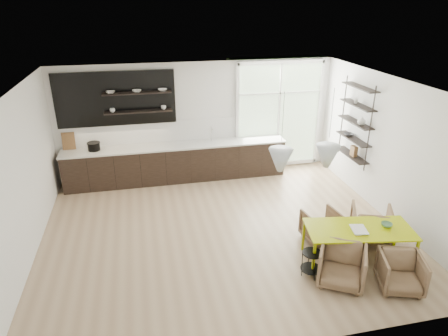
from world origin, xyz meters
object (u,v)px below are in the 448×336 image
dining_table (359,231)px  armchair_back_left (322,226)px  armchair_front_left (342,265)px  wire_stool (312,260)px  armchair_front_right (401,272)px  armchair_back_right (371,224)px

dining_table → armchair_back_left: size_ratio=2.92×
armchair_front_left → wire_stool: size_ratio=1.64×
dining_table → armchair_front_right: (0.31, -0.81, -0.31)m
armchair_front_left → armchair_front_right: size_ratio=1.11×
armchair_front_right → wire_stool: size_ratio=1.48×
armchair_back_right → armchair_front_right: bearing=103.6°
armchair_back_left → armchair_back_right: bearing=161.4°
armchair_front_right → armchair_back_right: bearing=95.8°
dining_table → armchair_back_right: size_ratio=2.59×
dining_table → armchair_back_left: 0.87m
armchair_back_left → armchair_back_right: (0.92, -0.18, 0.04)m
armchair_back_right → armchair_back_left: bearing=14.7°
armchair_back_right → wire_stool: size_ratio=1.65×
armchair_back_left → armchair_back_right: armchair_back_right is taller
wire_stool → armchair_back_left: bearing=56.7°
dining_table → wire_stool: (-0.94, -0.20, -0.33)m
dining_table → armchair_back_right: armchair_back_right is taller
armchair_back_left → armchair_front_right: 1.68m
armchair_back_left → wire_stool: size_ratio=1.47×
armchair_front_right → armchair_front_left: bearing=176.5°
armchair_back_right → armchair_front_left: armchair_back_right is taller
armchair_back_left → armchair_front_left: bearing=72.0°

